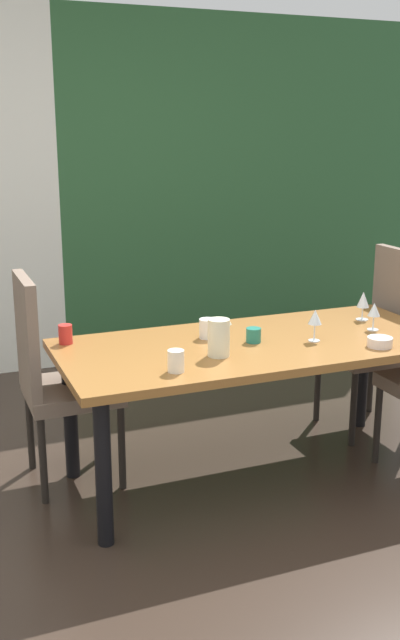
# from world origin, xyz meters

# --- Properties ---
(ground_plane) EXTENTS (5.89, 5.35, 0.02)m
(ground_plane) POSITION_xyz_m (0.00, 0.00, -0.01)
(ground_plane) COLOR #31251E
(garden_window_panel) EXTENTS (2.98, 0.10, 2.53)m
(garden_window_panel) POSITION_xyz_m (1.45, 2.63, 1.27)
(garden_window_panel) COLOR #2B5530
(garden_window_panel) RESTS_ON ground_plane
(dining_table) EXTENTS (1.92, 0.86, 0.71)m
(dining_table) POSITION_xyz_m (0.49, 0.50, 0.63)
(dining_table) COLOR brown
(dining_table) RESTS_ON ground_plane
(chair_right_far) EXTENTS (0.44, 0.44, 1.05)m
(chair_right_far) POSITION_xyz_m (1.43, 0.80, 0.57)
(chair_right_far) COLOR #705E4F
(chair_right_far) RESTS_ON ground_plane
(chair_left_far) EXTENTS (0.44, 0.44, 1.05)m
(chair_left_far) POSITION_xyz_m (-0.44, 0.80, 0.58)
(chair_left_far) COLOR #705E4F
(chair_left_far) RESTS_ON ground_plane
(wine_glass_west) EXTENTS (0.07, 0.07, 0.16)m
(wine_glass_west) POSITION_xyz_m (0.76, 0.41, 0.83)
(wine_glass_west) COLOR silver
(wine_glass_west) RESTS_ON dining_table
(wine_glass_near_shelf) EXTENTS (0.07, 0.07, 0.16)m
(wine_glass_near_shelf) POSITION_xyz_m (1.21, 0.66, 0.82)
(wine_glass_near_shelf) COLOR silver
(wine_glass_near_shelf) RESTS_ON dining_table
(wine_glass_center) EXTENTS (0.06, 0.06, 0.14)m
(wine_glass_center) POSITION_xyz_m (1.14, 0.46, 0.81)
(wine_glass_center) COLOR silver
(wine_glass_center) RESTS_ON dining_table
(serving_bowl_east) EXTENTS (0.12, 0.12, 0.05)m
(serving_bowl_east) POSITION_xyz_m (1.00, 0.21, 0.73)
(serving_bowl_east) COLOR silver
(serving_bowl_east) RESTS_ON dining_table
(cup_north) EXTENTS (0.07, 0.07, 0.07)m
(cup_north) POSITION_xyz_m (0.48, 0.50, 0.75)
(cup_north) COLOR #227161
(cup_north) RESTS_ON dining_table
(cup_rear) EXTENTS (0.07, 0.07, 0.09)m
(cup_rear) POSITION_xyz_m (-0.37, 0.81, 0.76)
(cup_rear) COLOR red
(cup_rear) RESTS_ON dining_table
(cup_left) EXTENTS (0.07, 0.07, 0.10)m
(cup_left) POSITION_xyz_m (-0.02, 0.23, 0.76)
(cup_left) COLOR silver
(cup_left) RESTS_ON dining_table
(cup_near_window) EXTENTS (0.08, 0.08, 0.10)m
(cup_near_window) POSITION_xyz_m (0.30, 0.65, 0.76)
(cup_near_window) COLOR white
(cup_near_window) RESTS_ON dining_table
(pitcher_south) EXTENTS (0.11, 0.10, 0.17)m
(pitcher_south) POSITION_xyz_m (0.24, 0.36, 0.80)
(pitcher_south) COLOR beige
(pitcher_south) RESTS_ON dining_table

